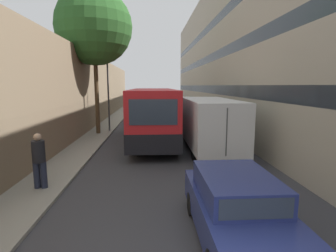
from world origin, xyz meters
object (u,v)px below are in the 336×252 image
car_hatchback (236,208)px  bus (153,114)px  box_truck (205,120)px  street_lamp (107,54)px  pedestrian (39,159)px  street_tree_left (94,27)px  panel_van (141,108)px

car_hatchback → bus: bearing=99.5°
box_truck → street_lamp: street_lamp is taller
pedestrian → street_tree_left: bearing=90.7°
street_tree_left → car_hatchback: bearing=-66.9°
street_lamp → bus: bearing=-47.6°
box_truck → street_lamp: (-6.11, 5.02, 4.14)m
car_hatchback → bus: 10.75m
car_hatchback → street_lamp: (-4.96, 14.06, 4.87)m
bus → box_truck: bus is taller
panel_van → street_lamp: size_ratio=0.54×
panel_van → street_tree_left: 12.03m
bus → panel_van: bus is taller
bus → street_lamp: 6.17m
car_hatchback → pedestrian: 6.28m
panel_van → street_tree_left: (-2.64, -9.98, 6.19)m
bus → box_truck: 3.29m
panel_van → pedestrian: (-2.51, -19.94, 0.03)m
car_hatchback → street_lamp: 15.68m
car_hatchback → bus: (-1.76, 10.56, 0.93)m
panel_van → car_hatchback: bearing=-82.7°
bus → panel_van: 12.55m
pedestrian → street_lamp: street_lamp is taller
box_truck → panel_van: 14.59m
panel_van → pedestrian: size_ratio=2.46×
box_truck → street_tree_left: size_ratio=0.91×
panel_van → street_lamp: bearing=-102.6°
bus → panel_van: bearing=95.4°
box_truck → car_hatchback: bearing=-97.3°
box_truck → pedestrian: box_truck is taller
bus → pedestrian: bus is taller
car_hatchback → box_truck: bearing=82.7°
car_hatchback → pedestrian: bearing=150.4°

